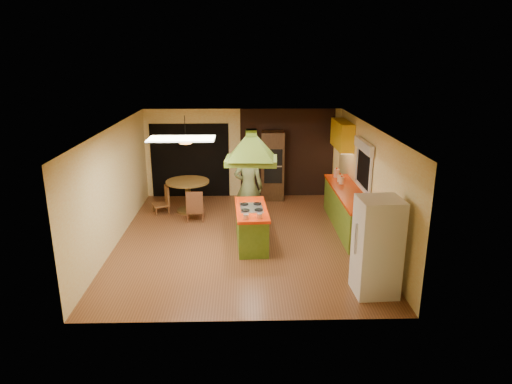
{
  "coord_description": "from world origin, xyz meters",
  "views": [
    {
      "loc": [
        0.04,
        -9.42,
        3.98
      ],
      "look_at": [
        0.28,
        -0.18,
        1.15
      ],
      "focal_mm": 32.0,
      "sensor_mm": 36.0,
      "label": 1
    }
  ],
  "objects_px": {
    "kitchen_island": "(251,226)",
    "canister_large": "(337,173)",
    "refrigerator": "(377,247)",
    "wall_oven": "(273,166)",
    "dining_table": "(188,190)",
    "man": "(248,187)"
  },
  "relations": [
    {
      "from": "refrigerator",
      "to": "canister_large",
      "type": "relative_size",
      "value": 8.22
    },
    {
      "from": "kitchen_island",
      "to": "canister_large",
      "type": "height_order",
      "value": "canister_large"
    },
    {
      "from": "refrigerator",
      "to": "wall_oven",
      "type": "bearing_deg",
      "value": 101.68
    },
    {
      "from": "man",
      "to": "wall_oven",
      "type": "bearing_deg",
      "value": -99.95
    },
    {
      "from": "refrigerator",
      "to": "wall_oven",
      "type": "distance_m",
      "value": 5.56
    },
    {
      "from": "refrigerator",
      "to": "dining_table",
      "type": "relative_size",
      "value": 1.53
    },
    {
      "from": "dining_table",
      "to": "man",
      "type": "bearing_deg",
      "value": -32.85
    },
    {
      "from": "man",
      "to": "wall_oven",
      "type": "distance_m",
      "value": 2.17
    },
    {
      "from": "man",
      "to": "canister_large",
      "type": "xyz_separation_m",
      "value": [
        2.27,
        0.94,
        0.08
      ]
    },
    {
      "from": "kitchen_island",
      "to": "refrigerator",
      "type": "distance_m",
      "value": 3.02
    },
    {
      "from": "wall_oven",
      "to": "canister_large",
      "type": "distance_m",
      "value": 1.93
    },
    {
      "from": "kitchen_island",
      "to": "wall_oven",
      "type": "distance_m",
      "value": 3.33
    },
    {
      "from": "man",
      "to": "wall_oven",
      "type": "height_order",
      "value": "wall_oven"
    },
    {
      "from": "dining_table",
      "to": "canister_large",
      "type": "distance_m",
      "value": 3.85
    },
    {
      "from": "man",
      "to": "dining_table",
      "type": "relative_size",
      "value": 1.69
    },
    {
      "from": "wall_oven",
      "to": "canister_large",
      "type": "bearing_deg",
      "value": -33.27
    },
    {
      "from": "man",
      "to": "wall_oven",
      "type": "xyz_separation_m",
      "value": [
        0.69,
        2.06,
        0.02
      ]
    },
    {
      "from": "man",
      "to": "refrigerator",
      "type": "bearing_deg",
      "value": 131.46
    },
    {
      "from": "canister_large",
      "to": "wall_oven",
      "type": "bearing_deg",
      "value": 144.54
    },
    {
      "from": "dining_table",
      "to": "refrigerator",
      "type": "bearing_deg",
      "value": -49.46
    },
    {
      "from": "kitchen_island",
      "to": "refrigerator",
      "type": "bearing_deg",
      "value": -48.69
    },
    {
      "from": "refrigerator",
      "to": "dining_table",
      "type": "bearing_deg",
      "value": 127.23
    }
  ]
}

